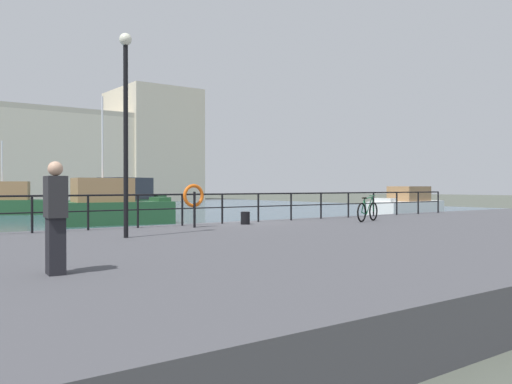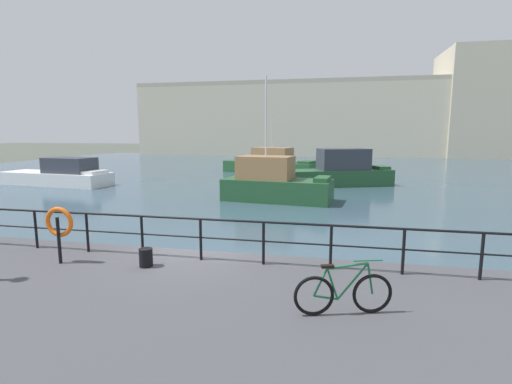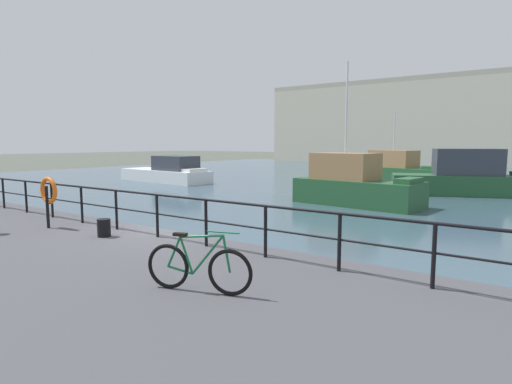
% 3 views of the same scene
% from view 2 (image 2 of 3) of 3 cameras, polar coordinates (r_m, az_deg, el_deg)
% --- Properties ---
extents(ground_plane, '(240.00, 240.00, 0.00)m').
position_cam_2_polar(ground_plane, '(11.01, -9.23, -12.65)').
color(ground_plane, '#4C5147').
extents(water_basin, '(80.00, 60.00, 0.01)m').
position_cam_2_polar(water_basin, '(40.11, 6.53, 3.05)').
color(water_basin, '#385160').
rests_on(water_basin, ground_plane).
extents(harbor_building, '(63.34, 13.31, 17.15)m').
position_cam_2_polar(harbor_building, '(70.47, 13.79, 10.67)').
color(harbor_building, beige).
rests_on(harbor_building, ground_plane).
extents(moored_blue_motorboat, '(9.09, 3.50, 2.13)m').
position_cam_2_polar(moored_blue_motorboat, '(33.12, -27.13, 2.29)').
color(moored_blue_motorboat, white).
rests_on(moored_blue_motorboat, water_basin).
extents(moored_green_narrowboat, '(8.16, 4.99, 2.80)m').
position_cam_2_polar(moored_green_narrowboat, '(29.80, 12.55, 3.03)').
color(moored_green_narrowboat, '#23512D').
rests_on(moored_green_narrowboat, water_basin).
extents(moored_red_daysailer, '(6.57, 3.27, 7.22)m').
position_cam_2_polar(moored_red_daysailer, '(22.64, 2.74, 1.33)').
color(moored_red_daysailer, '#23512D').
rests_on(moored_red_daysailer, water_basin).
extents(moored_white_yacht, '(9.94, 5.60, 5.65)m').
position_cam_2_polar(moored_white_yacht, '(38.10, 2.21, 4.20)').
color(moored_white_yacht, '#23512D').
rests_on(moored_white_yacht, water_basin).
extents(quay_railing, '(25.65, 0.07, 1.08)m').
position_cam_2_polar(quay_railing, '(10.33, -16.64, -5.16)').
color(quay_railing, black).
rests_on(quay_railing, quay_promenade).
extents(parked_bicycle, '(1.71, 0.58, 0.98)m').
position_cam_2_polar(parked_bicycle, '(7.09, 12.85, -14.47)').
color(parked_bicycle, black).
rests_on(parked_bicycle, quay_promenade).
extents(mooring_bollard, '(0.32, 0.32, 0.44)m').
position_cam_2_polar(mooring_bollard, '(9.63, -16.07, -9.35)').
color(mooring_bollard, black).
rests_on(mooring_bollard, quay_promenade).
extents(life_ring_stand, '(0.75, 0.16, 1.40)m').
position_cam_2_polar(life_ring_stand, '(10.48, -27.25, -4.25)').
color(life_ring_stand, black).
rests_on(life_ring_stand, quay_promenade).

